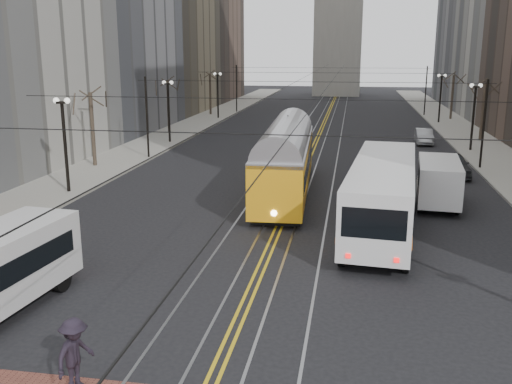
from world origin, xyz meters
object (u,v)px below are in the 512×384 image
(pedestrian_d, at_px, (75,354))
(streetcar, at_px, (286,166))
(cargo_van, at_px, (438,183))
(sedan_silver, at_px, (424,136))
(sedan_grey, at_px, (453,164))
(rear_bus, at_px, (382,197))

(pedestrian_d, bearing_deg, streetcar, 6.49)
(cargo_van, distance_m, sedan_silver, 22.77)
(streetcar, bearing_deg, cargo_van, -10.14)
(streetcar, relative_size, sedan_grey, 3.15)
(sedan_grey, relative_size, sedan_silver, 1.11)
(rear_bus, distance_m, cargo_van, 6.31)
(streetcar, xyz_separation_m, rear_bus, (5.50, -6.51, -0.06))
(streetcar, distance_m, sedan_grey, 13.18)
(rear_bus, distance_m, sedan_grey, 14.80)
(cargo_van, relative_size, sedan_silver, 1.35)
(streetcar, height_order, sedan_grey, streetcar)
(streetcar, distance_m, sedan_silver, 24.01)
(sedan_grey, distance_m, pedestrian_d, 32.04)
(rear_bus, relative_size, cargo_van, 2.26)
(sedan_grey, bearing_deg, rear_bus, -114.59)
(sedan_grey, bearing_deg, streetcar, -149.51)
(cargo_van, xyz_separation_m, pedestrian_d, (-11.76, -20.47, -0.28))
(sedan_grey, height_order, pedestrian_d, pedestrian_d)
(sedan_silver, bearing_deg, pedestrian_d, -106.46)
(cargo_van, bearing_deg, sedan_silver, 90.83)
(cargo_van, xyz_separation_m, sedan_silver, (1.77, 22.69, -0.58))
(cargo_van, distance_m, sedan_grey, 8.68)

